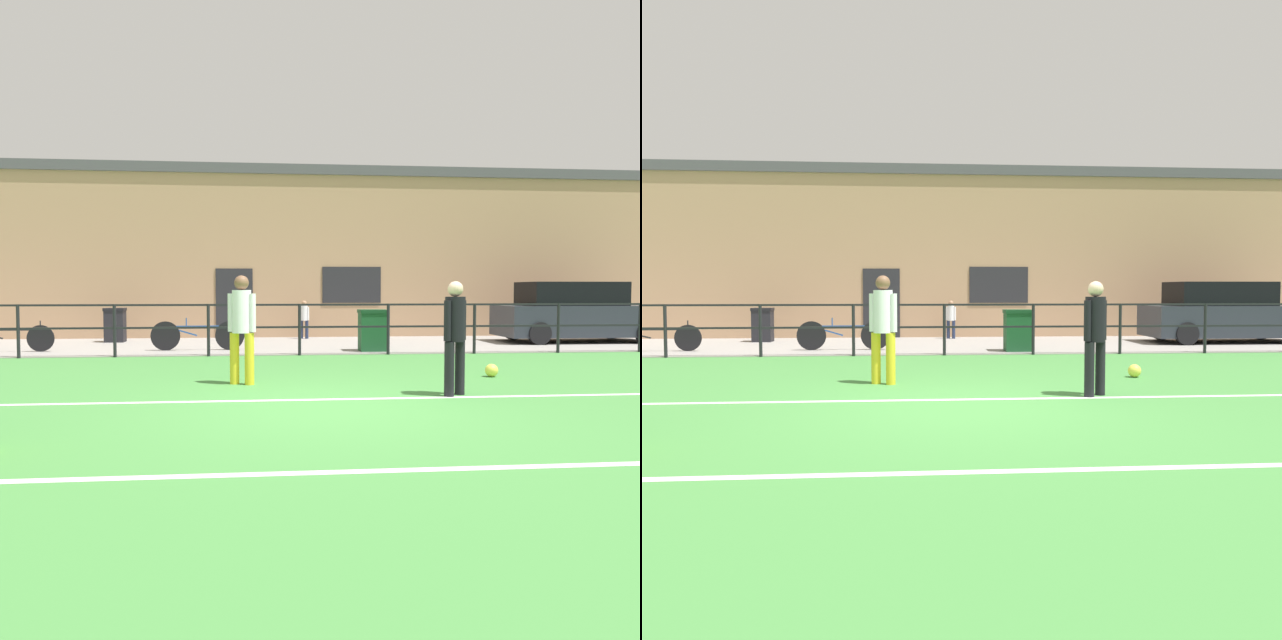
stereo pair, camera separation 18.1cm
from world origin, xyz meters
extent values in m
cube|color=#42843D|center=(0.00, 0.00, -0.02)|extent=(60.00, 44.00, 0.04)
cube|color=white|center=(0.00, 0.52, 0.00)|extent=(36.00, 0.11, 0.00)
cube|color=white|center=(0.00, -2.69, 0.00)|extent=(36.00, 0.11, 0.00)
cube|color=gray|center=(0.00, 8.50, 0.01)|extent=(48.00, 5.00, 0.02)
cylinder|color=black|center=(-6.00, 6.00, 0.57)|extent=(0.07, 0.07, 1.15)
cylinder|color=black|center=(-4.00, 6.00, 0.57)|extent=(0.07, 0.07, 1.15)
cylinder|color=black|center=(-2.00, 6.00, 0.57)|extent=(0.07, 0.07, 1.15)
cylinder|color=black|center=(0.00, 6.00, 0.57)|extent=(0.07, 0.07, 1.15)
cylinder|color=black|center=(2.00, 6.00, 0.57)|extent=(0.07, 0.07, 1.15)
cylinder|color=black|center=(4.00, 6.00, 0.57)|extent=(0.07, 0.07, 1.15)
cylinder|color=black|center=(6.00, 6.00, 0.57)|extent=(0.07, 0.07, 1.15)
cylinder|color=black|center=(8.00, 6.00, 0.57)|extent=(0.07, 0.07, 1.15)
cube|color=black|center=(0.00, 6.00, 1.13)|extent=(36.00, 0.04, 0.04)
cube|color=black|center=(0.00, 6.00, 0.63)|extent=(36.00, 0.04, 0.04)
cube|color=tan|center=(0.00, 12.20, 2.47)|extent=(28.00, 2.40, 4.94)
cube|color=#232328|center=(-1.66, 10.98, 1.05)|extent=(1.10, 0.04, 2.10)
cube|color=#232328|center=(1.90, 10.98, 1.61)|extent=(1.80, 0.04, 1.10)
cube|color=#4C4C51|center=(0.00, 12.20, 5.09)|extent=(28.00, 2.56, 0.30)
cylinder|color=black|center=(1.72, 0.60, 0.37)|extent=(0.14, 0.14, 0.75)
cylinder|color=black|center=(1.91, 0.73, 0.37)|extent=(0.14, 0.14, 0.75)
cylinder|color=black|center=(1.81, 0.67, 1.05)|extent=(0.28, 0.28, 0.62)
sphere|color=beige|center=(1.81, 0.67, 1.47)|extent=(0.21, 0.21, 0.21)
cylinder|color=black|center=(1.67, 0.57, 1.04)|extent=(0.10, 0.10, 0.55)
cylinder|color=black|center=(1.95, 0.76, 1.04)|extent=(0.10, 0.10, 0.55)
cylinder|color=gold|center=(-1.25, 1.99, 0.40)|extent=(0.15, 0.15, 0.80)
cylinder|color=gold|center=(-1.02, 1.90, 0.40)|extent=(0.15, 0.15, 0.80)
cylinder|color=white|center=(-1.14, 1.94, 1.12)|extent=(0.29, 0.29, 0.66)
sphere|color=brown|center=(-1.14, 1.94, 1.56)|extent=(0.22, 0.22, 0.22)
cylinder|color=white|center=(-1.30, 2.01, 1.11)|extent=(0.10, 0.10, 0.59)
cylinder|color=white|center=(-0.97, 1.88, 1.11)|extent=(0.10, 0.10, 0.59)
sphere|color=#E5E04C|center=(3.00, 2.36, 0.11)|extent=(0.22, 0.22, 0.22)
cylinder|color=#232D4C|center=(0.48, 10.39, 0.29)|extent=(0.10, 0.10, 0.53)
cylinder|color=#232D4C|center=(0.33, 10.46, 0.29)|extent=(0.10, 0.10, 0.53)
cylinder|color=white|center=(0.40, 10.42, 0.77)|extent=(0.20, 0.20, 0.44)
sphere|color=#A37556|center=(0.40, 10.42, 1.07)|extent=(0.15, 0.15, 0.15)
cylinder|color=white|center=(0.52, 10.38, 0.76)|extent=(0.07, 0.07, 0.39)
cylinder|color=white|center=(0.29, 10.47, 0.76)|extent=(0.07, 0.07, 0.39)
cube|color=#282D38|center=(7.89, 8.64, 0.61)|extent=(4.38, 1.74, 0.85)
cube|color=black|center=(7.67, 8.64, 1.35)|extent=(2.63, 1.46, 0.65)
cylinder|color=black|center=(6.40, 7.81, 0.32)|extent=(0.60, 0.18, 0.60)
cylinder|color=black|center=(6.40, 9.48, 0.32)|extent=(0.60, 0.18, 0.60)
cylinder|color=black|center=(9.38, 9.48, 0.32)|extent=(0.60, 0.18, 0.60)
cylinder|color=black|center=(-3.11, 7.20, 0.37)|extent=(0.69, 0.04, 0.69)
cylinder|color=black|center=(-1.60, 7.20, 0.37)|extent=(0.69, 0.04, 0.69)
cube|color=#234C99|center=(-2.36, 7.20, 0.59)|extent=(1.18, 0.04, 0.04)
cube|color=#234C99|center=(-2.74, 7.20, 0.48)|extent=(0.73, 0.03, 0.25)
cylinder|color=#234C99|center=(-2.62, 7.20, 0.69)|extent=(0.03, 0.03, 0.20)
cylinder|color=#234C99|center=(-1.60, 7.20, 0.66)|extent=(0.03, 0.03, 0.28)
cylinder|color=black|center=(-5.97, 7.20, 0.33)|extent=(0.62, 0.04, 0.62)
cube|color=black|center=(-6.80, 7.20, 0.53)|extent=(1.29, 0.04, 0.04)
cylinder|color=black|center=(-5.97, 7.20, 0.60)|extent=(0.03, 0.03, 0.28)
cube|color=black|center=(-4.87, 9.74, 0.45)|extent=(0.52, 0.44, 0.86)
cube|color=black|center=(-4.87, 9.74, 0.92)|extent=(0.55, 0.47, 0.08)
cube|color=#194C28|center=(1.77, 6.66, 0.47)|extent=(0.62, 0.52, 0.89)
cube|color=#143D20|center=(1.77, 6.66, 0.95)|extent=(0.66, 0.56, 0.08)
camera|label=1|loc=(-0.82, -7.42, 1.45)|focal=34.06mm
camera|label=2|loc=(-0.64, -7.43, 1.45)|focal=34.06mm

